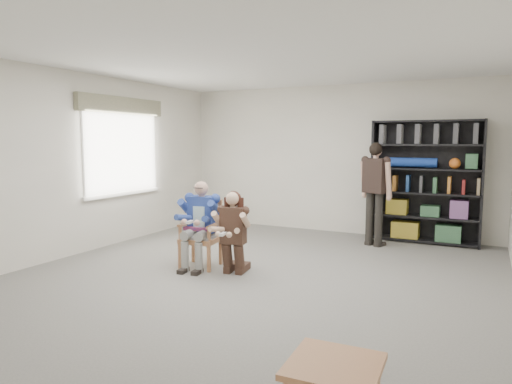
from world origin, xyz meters
The scene contains 8 objects.
room_shell centered at (0.00, 0.00, 1.40)m, with size 6.00×7.00×2.80m, color white, non-canonical shape.
floor centered at (0.00, 0.00, 0.00)m, with size 6.00×7.00×0.01m, color slate.
window_left centered at (-2.95, 1.00, 1.63)m, with size 0.16×2.00×1.75m, color white, non-canonical shape.
armchair centered at (-0.88, 0.24, 0.47)m, with size 0.54×0.52×0.93m, color #A96C44, non-canonical shape.
seated_man centered at (-0.88, 0.24, 0.60)m, with size 0.52×0.73×1.21m, color navy, non-canonical shape.
kneeling_woman centered at (-0.30, 0.12, 0.55)m, with size 0.47×0.74×1.11m, color #382119, non-canonical shape.
bookshelf centered at (1.70, 3.28, 1.05)m, with size 1.80×0.38×2.10m, color black, non-canonical shape.
standing_man centered at (0.99, 2.62, 0.86)m, with size 0.53×0.29×1.72m, color black, non-canonical shape.
Camera 1 is at (2.60, -4.96, 1.75)m, focal length 32.00 mm.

